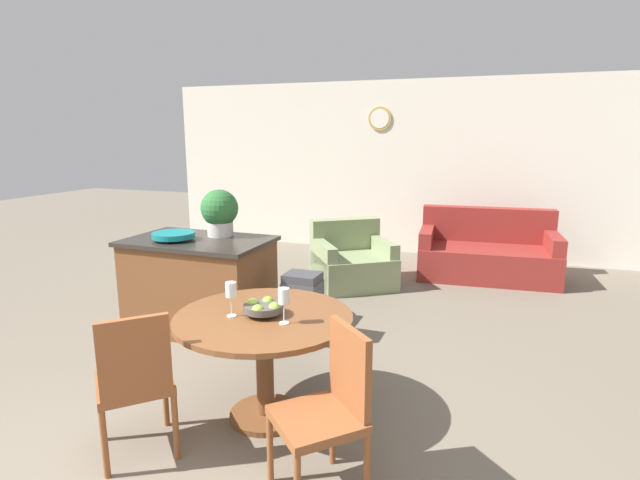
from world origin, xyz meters
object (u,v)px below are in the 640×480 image
(trash_bin, at_px, (303,307))
(armchair, at_px, (352,263))
(couch, at_px, (487,254))
(teal_bowl, at_px, (174,235))
(dining_chair_near_left, at_px, (135,378))
(kitchen_island, at_px, (200,284))
(dining_table, at_px, (264,339))
(fruit_bowl, at_px, (263,307))
(potted_plant, at_px, (220,211))
(wine_glass_right, at_px, (284,297))
(dining_chair_near_right, at_px, (329,404))
(wine_glass_left, at_px, (231,291))

(trash_bin, height_order, armchair, armchair)
(couch, bearing_deg, teal_bowl, -137.22)
(couch, bearing_deg, dining_chair_near_left, -115.29)
(dining_chair_near_left, distance_m, kitchen_island, 2.02)
(dining_table, xyz_separation_m, fruit_bowl, (-0.00, 0.00, 0.22))
(kitchen_island, xyz_separation_m, potted_plant, (0.13, 0.21, 0.69))
(dining_table, relative_size, armchair, 0.93)
(couch, distance_m, armchair, 1.87)
(wine_glass_right, height_order, potted_plant, potted_plant)
(teal_bowl, bearing_deg, potted_plant, 46.98)
(dining_table, relative_size, teal_bowl, 2.92)
(teal_bowl, bearing_deg, dining_table, -36.42)
(dining_chair_near_left, height_order, armchair, dining_chair_near_left)
(fruit_bowl, bearing_deg, dining_chair_near_left, -129.01)
(dining_chair_near_right, height_order, wine_glass_right, wine_glass_right)
(fruit_bowl, bearing_deg, teal_bowl, 143.57)
(dining_chair_near_left, xyz_separation_m, wine_glass_left, (0.33, 0.55, 0.40))
(potted_plant, bearing_deg, dining_chair_near_left, -72.04)
(wine_glass_right, bearing_deg, couch, 75.72)
(potted_plant, bearing_deg, couch, 47.73)
(wine_glass_left, bearing_deg, trash_bin, 93.10)
(wine_glass_left, bearing_deg, dining_table, 25.44)
(wine_glass_right, bearing_deg, dining_chair_near_left, -141.86)
(potted_plant, bearing_deg, wine_glass_right, -47.92)
(fruit_bowl, height_order, wine_glass_right, wine_glass_right)
(potted_plant, height_order, couch, potted_plant)
(teal_bowl, height_order, armchair, teal_bowl)
(dining_table, height_order, dining_chair_near_left, dining_chair_near_left)
(teal_bowl, bearing_deg, couch, 47.64)
(wine_glass_left, xyz_separation_m, potted_plant, (-1.00, 1.52, 0.24))
(potted_plant, distance_m, armchair, 2.09)
(dining_table, height_order, dining_chair_near_right, dining_chair_near_right)
(dining_chair_near_left, xyz_separation_m, teal_bowl, (-0.98, 1.74, 0.44))
(trash_bin, bearing_deg, fruit_bowl, -78.72)
(dining_chair_near_left, height_order, wine_glass_left, wine_glass_left)
(wine_glass_left, height_order, potted_plant, potted_plant)
(trash_bin, bearing_deg, dining_chair_near_left, -97.56)
(wine_glass_left, distance_m, potted_plant, 1.84)
(wine_glass_left, xyz_separation_m, trash_bin, (-0.07, 1.38, -0.59))
(wine_glass_left, height_order, armchair, wine_glass_left)
(potted_plant, height_order, armchair, potted_plant)
(wine_glass_left, distance_m, trash_bin, 1.50)
(kitchen_island, distance_m, teal_bowl, 0.54)
(fruit_bowl, relative_size, couch, 0.14)
(teal_bowl, bearing_deg, trash_bin, 8.92)
(dining_table, relative_size, couch, 0.64)
(trash_bin, bearing_deg, teal_bowl, -171.08)
(potted_plant, xyz_separation_m, armchair, (0.85, 1.70, -0.87))
(potted_plant, bearing_deg, teal_bowl, -133.02)
(fruit_bowl, height_order, couch, couch)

